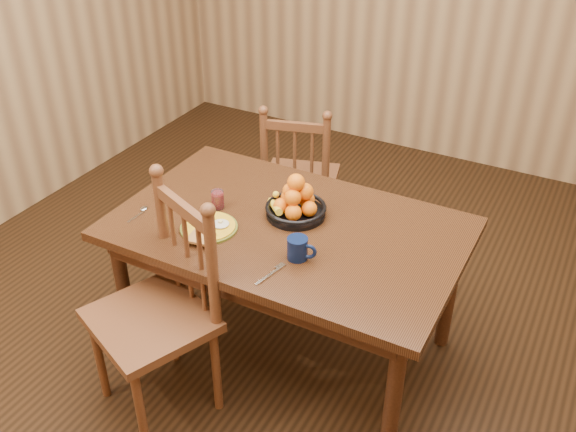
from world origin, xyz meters
The scene contains 10 objects.
room centered at (0.00, 0.00, 1.35)m, with size 4.52×5.02×2.72m.
dining_table centered at (0.00, 0.00, 0.67)m, with size 1.60×1.00×0.75m.
chair_far centered at (-0.38, 0.85, 0.47)m, with size 0.54×0.53×0.96m.
chair_near centered at (-0.33, -0.57, 0.53)m, with size 0.63×0.62×1.08m.
breakfast_plate centered at (-0.30, -0.20, 0.76)m, with size 0.26×0.30×0.04m.
fork centered at (0.11, -0.35, 0.75)m, with size 0.05×0.18×0.00m.
spoon centered at (-0.67, -0.23, 0.75)m, with size 0.04×0.16×0.01m.
coffee_mug centered at (0.16, -0.20, 0.80)m, with size 0.13×0.09×0.10m.
juice_glass centered at (-0.37, -0.02, 0.79)m, with size 0.06×0.06×0.09m.
fruit_bowl centered at (-0.01, 0.09, 0.81)m, with size 0.29×0.29×0.22m.
Camera 1 is at (1.17, -2.17, 2.38)m, focal length 40.00 mm.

